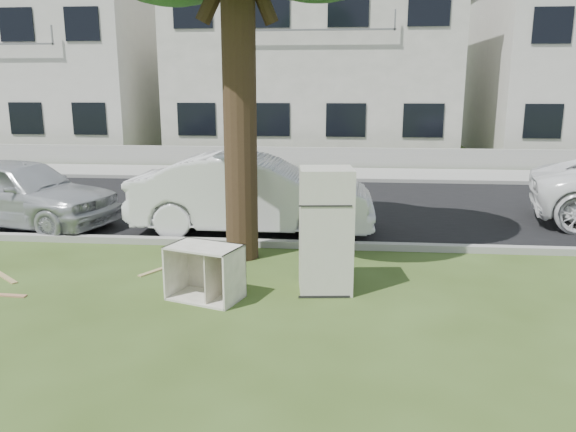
# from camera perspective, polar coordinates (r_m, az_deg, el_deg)

# --- Properties ---
(ground) EXTENTS (120.00, 120.00, 0.00)m
(ground) POSITION_cam_1_polar(r_m,az_deg,el_deg) (7.77, -4.00, -8.18)
(ground) COLOR #344819
(road) EXTENTS (120.00, 7.00, 0.01)m
(road) POSITION_cam_1_polar(r_m,az_deg,el_deg) (13.49, 0.10, 1.08)
(road) COLOR black
(road) RESTS_ON ground
(kerb_near) EXTENTS (120.00, 0.18, 0.12)m
(kerb_near) POSITION_cam_1_polar(r_m,az_deg,el_deg) (10.07, -1.76, -3.14)
(kerb_near) COLOR gray
(kerb_near) RESTS_ON ground
(kerb_far) EXTENTS (120.00, 0.18, 0.12)m
(kerb_far) POSITION_cam_1_polar(r_m,az_deg,el_deg) (16.97, 1.20, 3.56)
(kerb_far) COLOR gray
(kerb_far) RESTS_ON ground
(sidewalk) EXTENTS (120.00, 2.80, 0.01)m
(sidewalk) POSITION_cam_1_polar(r_m,az_deg,el_deg) (18.39, 1.53, 4.32)
(sidewalk) COLOR gray
(sidewalk) RESTS_ON ground
(low_wall) EXTENTS (120.00, 0.15, 0.70)m
(low_wall) POSITION_cam_1_polar(r_m,az_deg,el_deg) (19.93, 1.85, 6.00)
(low_wall) COLOR gray
(low_wall) RESTS_ON ground
(townhouse_left) EXTENTS (10.20, 8.16, 7.04)m
(townhouse_left) POSITION_cam_1_polar(r_m,az_deg,el_deg) (27.96, -23.53, 13.52)
(townhouse_left) COLOR beige
(townhouse_left) RESTS_ON ground
(townhouse_center) EXTENTS (11.22, 8.16, 7.44)m
(townhouse_center) POSITION_cam_1_polar(r_m,az_deg,el_deg) (24.68, 2.63, 15.21)
(townhouse_center) COLOR silver
(townhouse_center) RESTS_ON ground
(fridge) EXTENTS (0.78, 0.74, 1.73)m
(fridge) POSITION_cam_1_polar(r_m,az_deg,el_deg) (7.77, 3.85, -1.45)
(fridge) COLOR white
(fridge) RESTS_ON ground
(cabinet) EXTENTS (1.09, 0.86, 0.74)m
(cabinet) POSITION_cam_1_polar(r_m,az_deg,el_deg) (7.65, -8.44, -5.69)
(cabinet) COLOR beige
(cabinet) RESTS_ON ground
(plank_b) EXTENTS (0.70, 0.59, 0.02)m
(plank_b) POSITION_cam_1_polar(r_m,az_deg,el_deg) (9.51, -26.86, -5.51)
(plank_b) COLOR tan
(plank_b) RESTS_ON ground
(plank_c) EXTENTS (0.43, 0.66, 0.02)m
(plank_c) POSITION_cam_1_polar(r_m,az_deg,el_deg) (9.03, -13.12, -5.36)
(plank_c) COLOR tan
(plank_c) RESTS_ON ground
(car_center) EXTENTS (4.66, 1.63, 1.54)m
(car_center) POSITION_cam_1_polar(r_m,az_deg,el_deg) (10.91, -3.60, 2.27)
(car_center) COLOR silver
(car_center) RESTS_ON ground
(car_left) EXTENTS (4.42, 2.57, 1.41)m
(car_left) POSITION_cam_1_polar(r_m,az_deg,el_deg) (12.67, -25.67, 2.22)
(car_left) COLOR #ACAFB4
(car_left) RESTS_ON ground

